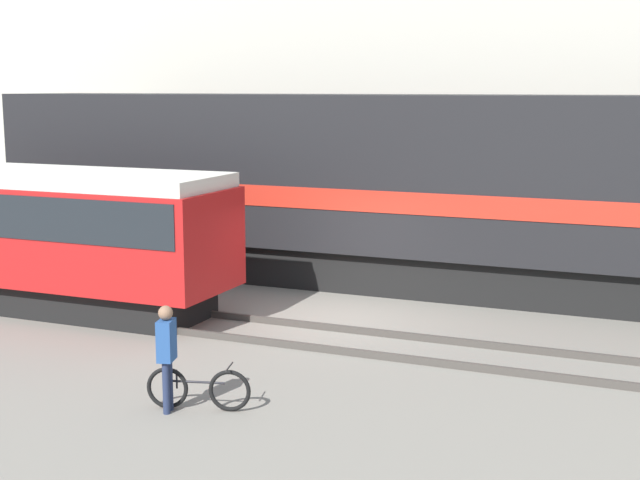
% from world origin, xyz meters
% --- Properties ---
extents(ground_plane, '(120.00, 120.00, 0.00)m').
position_xyz_m(ground_plane, '(0.00, 0.00, 0.00)').
color(ground_plane, gray).
extents(track_near, '(60.00, 1.50, 0.14)m').
position_xyz_m(track_near, '(0.00, -1.52, 0.07)').
color(track_near, '#47423D').
rests_on(track_near, ground).
extents(track_far, '(60.00, 1.50, 0.14)m').
position_xyz_m(track_far, '(0.00, 3.61, 0.07)').
color(track_far, '#47423D').
rests_on(track_far, ground).
extents(building_backdrop, '(38.43, 6.00, 13.56)m').
position_xyz_m(building_backdrop, '(0.00, 10.59, 6.78)').
color(building_backdrop, beige).
rests_on(building_backdrop, ground).
extents(freight_locomotive, '(19.90, 3.04, 5.29)m').
position_xyz_m(freight_locomotive, '(-0.43, 3.61, 2.47)').
color(freight_locomotive, black).
rests_on(freight_locomotive, ground).
extents(streetcar, '(9.24, 2.54, 3.10)m').
position_xyz_m(streetcar, '(-6.55, -1.52, 1.77)').
color(streetcar, black).
rests_on(streetcar, ground).
extents(bicycle, '(1.59, 0.59, 0.72)m').
position_xyz_m(bicycle, '(0.10, -5.73, 0.33)').
color(bicycle, black).
rests_on(bicycle, ground).
extents(person, '(0.31, 0.41, 1.66)m').
position_xyz_m(person, '(-0.28, -5.98, 1.01)').
color(person, '#232D4C').
rests_on(person, ground).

